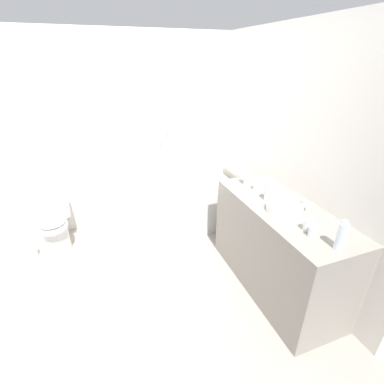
{
  "coord_description": "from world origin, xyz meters",
  "views": [
    {
      "loc": [
        -0.28,
        -2.17,
        2.01
      ],
      "look_at": [
        0.6,
        0.18,
        0.79
      ],
      "focal_mm": 25.77,
      "sensor_mm": 36.0,
      "label": 1
    }
  ],
  "objects_px": {
    "water_bottle_0": "(268,189)",
    "water_bottle_2": "(247,176)",
    "drinking_glass_2": "(308,225)",
    "sink_basin": "(284,208)",
    "toilet_paper_roll": "(32,252)",
    "toilet": "(54,224)",
    "soap_dish": "(258,194)",
    "bathtub": "(169,206)",
    "drinking_glass_0": "(257,186)",
    "drinking_glass_1": "(313,232)",
    "water_bottle_1": "(341,236)",
    "sink_faucet": "(301,204)"
  },
  "relations": [
    {
      "from": "water_bottle_0",
      "to": "water_bottle_2",
      "type": "xyz_separation_m",
      "value": [
        -0.01,
        0.36,
        -0.01
      ]
    },
    {
      "from": "water_bottle_0",
      "to": "drinking_glass_2",
      "type": "bearing_deg",
      "value": -90.38
    },
    {
      "from": "sink_basin",
      "to": "water_bottle_2",
      "type": "distance_m",
      "value": 0.58
    },
    {
      "from": "toilet_paper_roll",
      "to": "toilet",
      "type": "bearing_deg",
      "value": 11.8
    },
    {
      "from": "toilet_paper_roll",
      "to": "soap_dish",
      "type": "bearing_deg",
      "value": -24.3
    },
    {
      "from": "bathtub",
      "to": "toilet_paper_roll",
      "type": "height_order",
      "value": "bathtub"
    },
    {
      "from": "water_bottle_2",
      "to": "drinking_glass_0",
      "type": "bearing_deg",
      "value": -74.92
    },
    {
      "from": "drinking_glass_1",
      "to": "toilet_paper_roll",
      "type": "distance_m",
      "value": 2.9
    },
    {
      "from": "toilet",
      "to": "water_bottle_0",
      "type": "height_order",
      "value": "water_bottle_0"
    },
    {
      "from": "sink_basin",
      "to": "water_bottle_1",
      "type": "bearing_deg",
      "value": -87.44
    },
    {
      "from": "soap_dish",
      "to": "bathtub",
      "type": "bearing_deg",
      "value": 117.88
    },
    {
      "from": "sink_basin",
      "to": "drinking_glass_1",
      "type": "height_order",
      "value": "drinking_glass_1"
    },
    {
      "from": "bathtub",
      "to": "sink_basin",
      "type": "distance_m",
      "value": 1.64
    },
    {
      "from": "sink_faucet",
      "to": "water_bottle_2",
      "type": "distance_m",
      "value": 0.61
    },
    {
      "from": "soap_dish",
      "to": "toilet_paper_roll",
      "type": "relative_size",
      "value": 0.69
    },
    {
      "from": "bathtub",
      "to": "water_bottle_0",
      "type": "bearing_deg",
      "value": -63.68
    },
    {
      "from": "drinking_glass_2",
      "to": "soap_dish",
      "type": "relative_size",
      "value": 0.96
    },
    {
      "from": "drinking_glass_0",
      "to": "water_bottle_0",
      "type": "bearing_deg",
      "value": -97.11
    },
    {
      "from": "bathtub",
      "to": "toilet_paper_roll",
      "type": "xyz_separation_m",
      "value": [
        -1.62,
        -0.08,
        -0.23
      ]
    },
    {
      "from": "drinking_glass_0",
      "to": "water_bottle_1",
      "type": "bearing_deg",
      "value": -89.31
    },
    {
      "from": "bathtub",
      "to": "sink_faucet",
      "type": "height_order",
      "value": "bathtub"
    },
    {
      "from": "sink_faucet",
      "to": "water_bottle_0",
      "type": "relative_size",
      "value": 0.69
    },
    {
      "from": "water_bottle_2",
      "to": "drinking_glass_1",
      "type": "relative_size",
      "value": 2.58
    },
    {
      "from": "bathtub",
      "to": "soap_dish",
      "type": "xyz_separation_m",
      "value": [
        0.57,
        -1.07,
        0.58
      ]
    },
    {
      "from": "water_bottle_1",
      "to": "toilet_paper_roll",
      "type": "relative_size",
      "value": 1.66
    },
    {
      "from": "sink_faucet",
      "to": "water_bottle_1",
      "type": "bearing_deg",
      "value": -105.41
    },
    {
      "from": "sink_faucet",
      "to": "water_bottle_0",
      "type": "height_order",
      "value": "water_bottle_0"
    },
    {
      "from": "toilet",
      "to": "soap_dish",
      "type": "relative_size",
      "value": 7.35
    },
    {
      "from": "drinking_glass_2",
      "to": "soap_dish",
      "type": "bearing_deg",
      "value": 91.7
    },
    {
      "from": "water_bottle_1",
      "to": "soap_dish",
      "type": "xyz_separation_m",
      "value": [
        -0.06,
        0.88,
        -0.09
      ]
    },
    {
      "from": "toilet",
      "to": "water_bottle_1",
      "type": "xyz_separation_m",
      "value": [
        1.97,
        -1.93,
        0.63
      ]
    },
    {
      "from": "sink_faucet",
      "to": "drinking_glass_0",
      "type": "relative_size",
      "value": 1.93
    },
    {
      "from": "water_bottle_0",
      "to": "soap_dish",
      "type": "distance_m",
      "value": 0.15
    },
    {
      "from": "bathtub",
      "to": "drinking_glass_1",
      "type": "bearing_deg",
      "value": -72.35
    },
    {
      "from": "drinking_glass_1",
      "to": "sink_basin",
      "type": "bearing_deg",
      "value": 84.26
    },
    {
      "from": "drinking_glass_0",
      "to": "sink_faucet",
      "type": "bearing_deg",
      "value": -69.85
    },
    {
      "from": "toilet",
      "to": "drinking_glass_2",
      "type": "height_order",
      "value": "drinking_glass_2"
    },
    {
      "from": "toilet",
      "to": "drinking_glass_1",
      "type": "distance_m",
      "value": 2.66
    },
    {
      "from": "sink_basin",
      "to": "water_bottle_0",
      "type": "bearing_deg",
      "value": 93.95
    },
    {
      "from": "soap_dish",
      "to": "drinking_glass_1",
      "type": "bearing_deg",
      "value": -90.0
    },
    {
      "from": "sink_faucet",
      "to": "bathtub",
      "type": "bearing_deg",
      "value": 118.92
    },
    {
      "from": "sink_basin",
      "to": "water_bottle_2",
      "type": "height_order",
      "value": "water_bottle_2"
    },
    {
      "from": "toilet_paper_roll",
      "to": "sink_basin",
      "type": "bearing_deg",
      "value": -30.79
    },
    {
      "from": "sink_faucet",
      "to": "drinking_glass_1",
      "type": "xyz_separation_m",
      "value": [
        -0.21,
        -0.37,
        0.0
      ]
    },
    {
      "from": "toilet",
      "to": "water_bottle_1",
      "type": "bearing_deg",
      "value": 44.2
    },
    {
      "from": "drinking_glass_2",
      "to": "soap_dish",
      "type": "height_order",
      "value": "drinking_glass_2"
    },
    {
      "from": "water_bottle_1",
      "to": "drinking_glass_2",
      "type": "bearing_deg",
      "value": 99.71
    },
    {
      "from": "water_bottle_2",
      "to": "soap_dish",
      "type": "distance_m",
      "value": 0.25
    },
    {
      "from": "toilet",
      "to": "water_bottle_0",
      "type": "xyz_separation_m",
      "value": [
        1.93,
        -1.17,
        0.64
      ]
    },
    {
      "from": "water_bottle_0",
      "to": "drinking_glass_0",
      "type": "height_order",
      "value": "water_bottle_0"
    }
  ]
}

